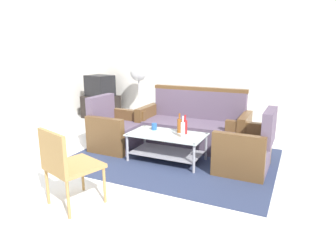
% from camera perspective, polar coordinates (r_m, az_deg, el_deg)
% --- Properties ---
extents(ground_plane, '(14.00, 14.00, 0.00)m').
position_cam_1_polar(ground_plane, '(3.85, -5.66, -11.63)').
color(ground_plane, white).
extents(wall_back, '(6.52, 0.12, 2.80)m').
position_cam_1_polar(wall_back, '(6.32, 8.37, 11.21)').
color(wall_back, silver).
rests_on(wall_back, ground).
extents(rug, '(2.93, 2.14, 0.01)m').
position_cam_1_polar(rug, '(4.47, 1.04, -7.86)').
color(rug, '#2D3856').
rests_on(rug, ground).
extents(couch, '(1.81, 0.77, 0.96)m').
position_cam_1_polar(couch, '(4.94, 4.96, -2.02)').
color(couch, '#5B4C60').
rests_on(couch, rug).
extents(armchair_left, '(0.71, 0.77, 0.85)m').
position_cam_1_polar(armchair_left, '(4.90, -10.10, -2.65)').
color(armchair_left, '#5B4C60').
rests_on(armchair_left, rug).
extents(armchair_right, '(0.71, 0.77, 0.85)m').
position_cam_1_polar(armchair_right, '(4.10, 14.79, -6.08)').
color(armchair_right, '#5B4C60').
rests_on(armchair_right, rug).
extents(coffee_table, '(1.10, 0.60, 0.40)m').
position_cam_1_polar(coffee_table, '(4.29, -0.23, -4.98)').
color(coffee_table, silver).
rests_on(coffee_table, rug).
extents(bottle_clear, '(0.06, 0.06, 0.30)m').
position_cam_1_polar(bottle_clear, '(4.07, 2.88, -2.28)').
color(bottle_clear, silver).
rests_on(bottle_clear, coffee_table).
extents(bottle_red, '(0.06, 0.06, 0.28)m').
position_cam_1_polar(bottle_red, '(4.24, 3.31, -1.78)').
color(bottle_red, red).
rests_on(bottle_red, coffee_table).
extents(bottle_brown, '(0.07, 0.07, 0.29)m').
position_cam_1_polar(bottle_brown, '(4.30, 2.22, -1.50)').
color(bottle_brown, brown).
rests_on(bottle_brown, coffee_table).
extents(cup, '(0.08, 0.08, 0.10)m').
position_cam_1_polar(cup, '(4.46, -2.68, -1.75)').
color(cup, '#2659A5').
rests_on(cup, coffee_table).
extents(tv_stand, '(0.80, 0.50, 0.52)m').
position_cam_1_polar(tv_stand, '(7.14, -12.83, 2.03)').
color(tv_stand, black).
rests_on(tv_stand, ground).
extents(television, '(0.68, 0.56, 0.48)m').
position_cam_1_polar(television, '(7.07, -13.02, 6.01)').
color(television, black).
rests_on(television, tv_stand).
extents(pedestal_fan, '(0.36, 0.36, 1.27)m').
position_cam_1_polar(pedestal_fan, '(6.51, -5.69, 7.93)').
color(pedestal_fan, '#2D2D33').
rests_on(pedestal_fan, ground).
extents(wicker_chair, '(0.60, 0.60, 0.84)m').
position_cam_1_polar(wicker_chair, '(3.19, -19.11, -8.12)').
color(wicker_chair, '#AD844C').
rests_on(wicker_chair, ground).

